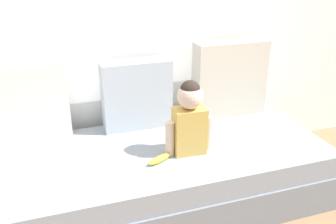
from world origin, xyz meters
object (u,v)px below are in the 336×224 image
(throw_pillow_left, at_px, (27,105))
(banana, at_px, (159,159))
(throw_pillow_center, at_px, (137,95))
(couch, at_px, (153,177))
(toddler, at_px, (190,117))
(throw_pillow_right, at_px, (230,79))

(throw_pillow_left, bearing_deg, banana, -36.25)
(throw_pillow_center, height_order, banana, throw_pillow_center)
(couch, bearing_deg, throw_pillow_left, 152.79)
(toddler, distance_m, banana, 0.32)
(toddler, bearing_deg, throw_pillow_center, 114.74)
(throw_pillow_left, height_order, banana, throw_pillow_left)
(throw_pillow_left, xyz_separation_m, throw_pillow_right, (1.45, 0.00, 0.02))
(throw_pillow_left, height_order, throw_pillow_center, throw_pillow_left)
(throw_pillow_left, relative_size, toddler, 1.11)
(throw_pillow_left, relative_size, banana, 3.09)
(banana, bearing_deg, throw_pillow_center, 89.76)
(couch, relative_size, throw_pillow_right, 4.09)
(couch, xyz_separation_m, throw_pillow_left, (-0.72, 0.37, 0.47))
(throw_pillow_right, bearing_deg, toddler, -137.52)
(throw_pillow_center, xyz_separation_m, throw_pillow_right, (0.72, 0.00, 0.04))
(couch, xyz_separation_m, toddler, (0.21, -0.09, 0.44))
(throw_pillow_center, distance_m, toddler, 0.51)
(throw_pillow_right, bearing_deg, throw_pillow_center, 180.00)
(throw_pillow_left, distance_m, throw_pillow_right, 1.45)
(throw_pillow_right, bearing_deg, banana, -143.91)
(throw_pillow_left, height_order, toddler, throw_pillow_left)
(throw_pillow_center, height_order, throw_pillow_right, throw_pillow_right)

